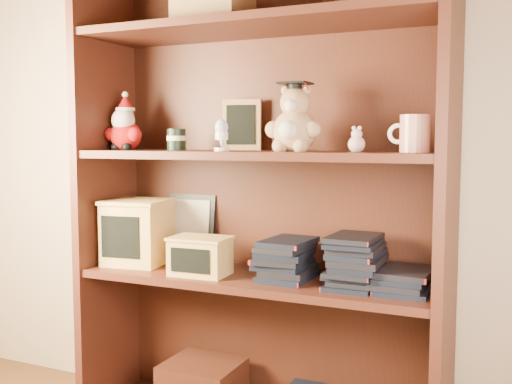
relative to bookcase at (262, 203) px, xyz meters
The scene contains 16 objects.
bookcase is the anchor object (origin of this frame).
shelf_lower 0.25m from the bookcase, 87.06° to the right, with size 1.14×0.33×0.02m.
shelf_upper 0.17m from the bookcase, 87.06° to the right, with size 1.14×0.33×0.02m.
santa_plush 0.56m from the bookcase, behind, with size 0.15×0.11×0.21m.
teachers_tin 0.36m from the bookcase, behind, with size 0.06×0.06×0.07m.
chalkboard_plaque 0.28m from the bookcase, 147.67° to the left, with size 0.13×0.08×0.17m.
egg_cup 0.27m from the bookcase, 122.69° to the right, with size 0.05×0.05×0.10m.
grad_teddy_bear 0.29m from the bookcase, 23.20° to the right, with size 0.18×0.15×0.22m.
pink_figurine 0.39m from the bookcase, ahead, with size 0.05×0.05×0.08m.
teacher_mug 0.54m from the bookcase, ahead, with size 0.12×0.08×0.11m.
certificate_frame 0.35m from the bookcase, 164.61° to the left, with size 0.19×0.05×0.24m.
treats_box 0.47m from the bookcase, behind, with size 0.23×0.23×0.23m.
pencils_box 0.26m from the bookcase, 144.86° to the right, with size 0.20×0.14×0.12m.
book_stack_left 0.21m from the bookcase, 25.78° to the right, with size 0.14×0.20×0.11m.
book_stack_mid 0.36m from the bookcase, ahead, with size 0.14×0.20×0.16m.
book_stack_right 0.51m from the bookcase, ahead, with size 0.14×0.20×0.06m.
Camera 1 is at (0.81, -0.42, 0.99)m, focal length 42.00 mm.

